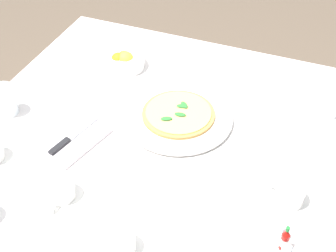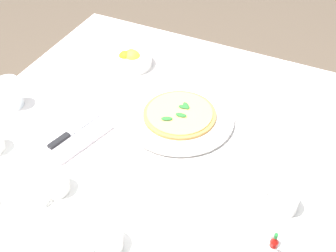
{
  "view_description": "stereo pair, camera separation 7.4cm",
  "coord_description": "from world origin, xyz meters",
  "px_view_note": "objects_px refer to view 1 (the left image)",
  "views": [
    {
      "loc": [
        -0.9,
        -0.39,
        1.71
      ],
      "look_at": [
        0.06,
        -0.01,
        0.77
      ],
      "focal_mm": 48.22,
      "sensor_mm": 36.0,
      "label": 1
    },
    {
      "loc": [
        -0.87,
        -0.45,
        1.71
      ],
      "look_at": [
        0.06,
        -0.01,
        0.77
      ],
      "focal_mm": 48.22,
      "sensor_mm": 36.0,
      "label": 2
    }
  ],
  "objects_px": {
    "water_glass_far_right": "(331,99)",
    "water_glass_left_edge": "(5,102)",
    "coffee_cup_far_left": "(119,244)",
    "coffee_cup_back_corner": "(60,190)",
    "salt_shaker": "(282,231)",
    "pizza": "(178,113)",
    "hot_sauce_bottle": "(285,240)",
    "pizza_plate": "(178,117)",
    "dinner_knife": "(72,137)",
    "coffee_cup_right_edge": "(289,195)",
    "citrus_bowl": "(124,61)",
    "napkin_folded": "(72,140)"
  },
  "relations": [
    {
      "from": "pizza",
      "to": "coffee_cup_far_left",
      "type": "bearing_deg",
      "value": -175.72
    },
    {
      "from": "coffee_cup_right_edge",
      "to": "water_glass_far_right",
      "type": "height_order",
      "value": "water_glass_far_right"
    },
    {
      "from": "coffee_cup_right_edge",
      "to": "dinner_knife",
      "type": "xyz_separation_m",
      "value": [
        -0.01,
        0.65,
        -0.01
      ]
    },
    {
      "from": "salt_shaker",
      "to": "water_glass_far_right",
      "type": "bearing_deg",
      "value": -5.16
    },
    {
      "from": "hot_sauce_bottle",
      "to": "water_glass_far_right",
      "type": "bearing_deg",
      "value": -3.88
    },
    {
      "from": "coffee_cup_far_left",
      "to": "water_glass_left_edge",
      "type": "bearing_deg",
      "value": 59.68
    },
    {
      "from": "water_glass_left_edge",
      "to": "hot_sauce_bottle",
      "type": "relative_size",
      "value": 1.21
    },
    {
      "from": "pizza",
      "to": "coffee_cup_right_edge",
      "type": "xyz_separation_m",
      "value": [
        -0.21,
        -0.39,
        0.0
      ]
    },
    {
      "from": "dinner_knife",
      "to": "hot_sauce_bottle",
      "type": "distance_m",
      "value": 0.67
    },
    {
      "from": "coffee_cup_far_left",
      "to": "hot_sauce_bottle",
      "type": "bearing_deg",
      "value": -67.47
    },
    {
      "from": "coffee_cup_far_left",
      "to": "citrus_bowl",
      "type": "relative_size",
      "value": 0.87
    },
    {
      "from": "coffee_cup_right_edge",
      "to": "coffee_cup_back_corner",
      "type": "height_order",
      "value": "coffee_cup_right_edge"
    },
    {
      "from": "pizza",
      "to": "dinner_knife",
      "type": "relative_size",
      "value": 1.19
    },
    {
      "from": "dinner_knife",
      "to": "salt_shaker",
      "type": "xyz_separation_m",
      "value": [
        -0.11,
        -0.65,
        0.0
      ]
    },
    {
      "from": "hot_sauce_bottle",
      "to": "salt_shaker",
      "type": "xyz_separation_m",
      "value": [
        0.03,
        0.01,
        -0.01
      ]
    },
    {
      "from": "water_glass_far_right",
      "to": "water_glass_left_edge",
      "type": "height_order",
      "value": "water_glass_far_right"
    },
    {
      "from": "coffee_cup_right_edge",
      "to": "salt_shaker",
      "type": "bearing_deg",
      "value": -177.95
    },
    {
      "from": "pizza_plate",
      "to": "citrus_bowl",
      "type": "relative_size",
      "value": 2.31
    },
    {
      "from": "pizza_plate",
      "to": "pizza",
      "type": "relative_size",
      "value": 1.5
    },
    {
      "from": "coffee_cup_far_left",
      "to": "coffee_cup_back_corner",
      "type": "height_order",
      "value": "coffee_cup_back_corner"
    },
    {
      "from": "pizza",
      "to": "water_glass_far_right",
      "type": "bearing_deg",
      "value": -64.92
    },
    {
      "from": "coffee_cup_far_left",
      "to": "hot_sauce_bottle",
      "type": "height_order",
      "value": "hot_sauce_bottle"
    },
    {
      "from": "coffee_cup_right_edge",
      "to": "water_glass_left_edge",
      "type": "height_order",
      "value": "water_glass_left_edge"
    },
    {
      "from": "coffee_cup_right_edge",
      "to": "salt_shaker",
      "type": "xyz_separation_m",
      "value": [
        -0.12,
        -0.0,
        -0.0
      ]
    },
    {
      "from": "dinner_knife",
      "to": "hot_sauce_bottle",
      "type": "relative_size",
      "value": 2.34
    },
    {
      "from": "coffee_cup_back_corner",
      "to": "salt_shaker",
      "type": "xyz_separation_m",
      "value": [
        0.09,
        -0.57,
        -0.0
      ]
    },
    {
      "from": "salt_shaker",
      "to": "pizza_plate",
      "type": "bearing_deg",
      "value": 50.36
    },
    {
      "from": "water_glass_left_edge",
      "to": "salt_shaker",
      "type": "bearing_deg",
      "value": -99.44
    },
    {
      "from": "pizza",
      "to": "hot_sauce_bottle",
      "type": "height_order",
      "value": "hot_sauce_bottle"
    },
    {
      "from": "coffee_cup_far_left",
      "to": "coffee_cup_right_edge",
      "type": "distance_m",
      "value": 0.46
    },
    {
      "from": "citrus_bowl",
      "to": "hot_sauce_bottle",
      "type": "xyz_separation_m",
      "value": [
        -0.55,
        -0.69,
        0.01
      ]
    },
    {
      "from": "water_glass_far_right",
      "to": "salt_shaker",
      "type": "height_order",
      "value": "water_glass_far_right"
    },
    {
      "from": "citrus_bowl",
      "to": "salt_shaker",
      "type": "bearing_deg",
      "value": -127.82
    },
    {
      "from": "water_glass_left_edge",
      "to": "citrus_bowl",
      "type": "bearing_deg",
      "value": -32.77
    },
    {
      "from": "water_glass_far_right",
      "to": "water_glass_left_edge",
      "type": "xyz_separation_m",
      "value": [
        -0.38,
        0.97,
        -0.01
      ]
    },
    {
      "from": "pizza_plate",
      "to": "citrus_bowl",
      "type": "bearing_deg",
      "value": 54.8
    },
    {
      "from": "pizza_plate",
      "to": "water_glass_far_right",
      "type": "xyz_separation_m",
      "value": [
        0.2,
        -0.44,
        0.05
      ]
    },
    {
      "from": "water_glass_far_right",
      "to": "coffee_cup_far_left",
      "type": "bearing_deg",
      "value": 150.47
    },
    {
      "from": "dinner_knife",
      "to": "citrus_bowl",
      "type": "distance_m",
      "value": 0.42
    },
    {
      "from": "napkin_folded",
      "to": "pizza_plate",
      "type": "bearing_deg",
      "value": -35.49
    },
    {
      "from": "pizza",
      "to": "hot_sauce_bottle",
      "type": "xyz_separation_m",
      "value": [
        -0.35,
        -0.4,
        0.01
      ]
    },
    {
      "from": "pizza_plate",
      "to": "water_glass_left_edge",
      "type": "distance_m",
      "value": 0.56
    },
    {
      "from": "pizza",
      "to": "salt_shaker",
      "type": "relative_size",
      "value": 4.12
    },
    {
      "from": "citrus_bowl",
      "to": "salt_shaker",
      "type": "distance_m",
      "value": 0.86
    },
    {
      "from": "salt_shaker",
      "to": "pizza",
      "type": "bearing_deg",
      "value": 50.36
    },
    {
      "from": "pizza_plate",
      "to": "dinner_knife",
      "type": "relative_size",
      "value": 1.79
    },
    {
      "from": "water_glass_left_edge",
      "to": "coffee_cup_far_left",
      "type": "bearing_deg",
      "value": -120.32
    },
    {
      "from": "coffee_cup_right_edge",
      "to": "dinner_knife",
      "type": "distance_m",
      "value": 0.65
    },
    {
      "from": "pizza_plate",
      "to": "coffee_cup_back_corner",
      "type": "xyz_separation_m",
      "value": [
        -0.41,
        0.18,
        0.02
      ]
    },
    {
      "from": "pizza",
      "to": "salt_shaker",
      "type": "distance_m",
      "value": 0.51
    }
  ]
}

